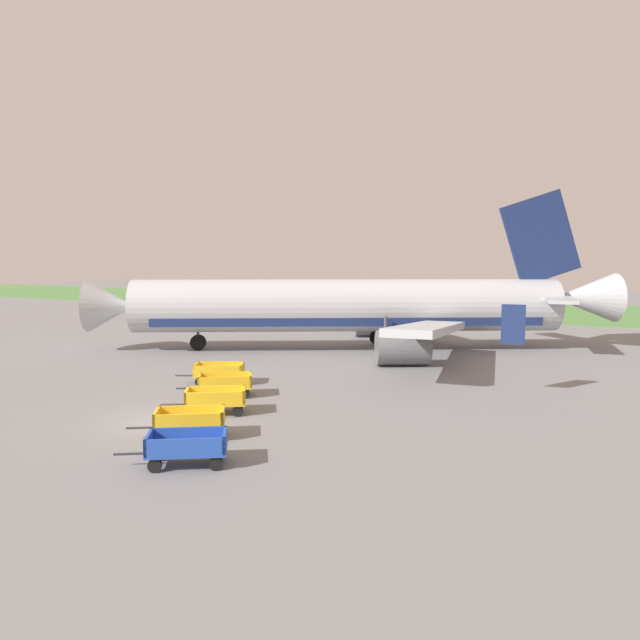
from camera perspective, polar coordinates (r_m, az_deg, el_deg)
name	(u,v)px	position (r m, az deg, el deg)	size (l,w,h in m)	color
ground_plane	(163,420)	(26.36, -14.24, -8.95)	(220.00, 220.00, 0.00)	slate
grass_strip	(489,309)	(79.18, 15.28, 0.97)	(220.00, 28.00, 0.06)	#518442
airplane	(361,307)	(44.03, 3.77, 1.23)	(34.23, 28.50, 11.34)	#B2B7BC
baggage_cart_nearest	(187,447)	(20.65, -12.17, -11.37)	(3.36, 2.59, 1.07)	#234CB2
baggage_cart_second_in_row	(190,422)	(23.55, -11.91, -9.18)	(3.36, 2.60, 1.07)	gold
baggage_cart_third_in_row	(215,400)	(26.83, -9.61, -7.25)	(3.37, 2.58, 1.07)	gold
baggage_cart_fourth_in_row	(225,384)	(29.96, -8.74, -5.84)	(3.34, 2.63, 1.07)	gold
baggage_cart_far_end	(219,372)	(32.87, -9.29, -4.79)	(3.48, 2.41, 1.07)	gold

